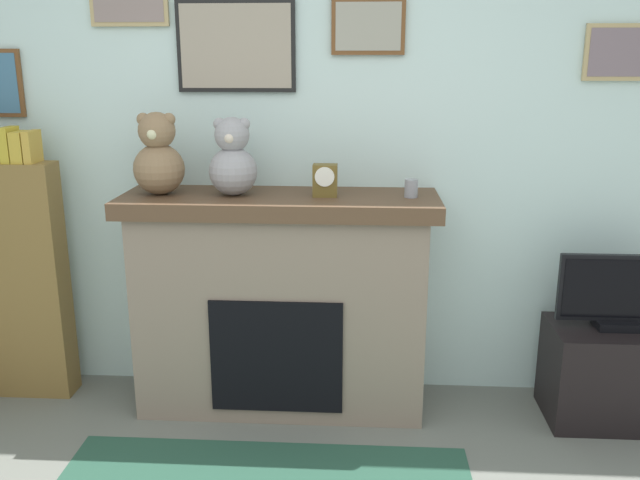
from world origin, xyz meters
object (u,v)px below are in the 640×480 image
(fireplace, at_px, (281,301))
(mantel_clock, at_px, (325,180))
(television, at_px, (620,293))
(teddy_bear_grey, at_px, (158,158))
(candle_jar, at_px, (411,188))
(tv_stand, at_px, (610,374))
(bookshelf, at_px, (17,272))
(teddy_bear_tan, at_px, (233,160))

(fireplace, relative_size, mantel_clock, 10.02)
(fireplace, height_order, television, fireplace)
(television, height_order, mantel_clock, mantel_clock)
(teddy_bear_grey, bearing_deg, mantel_clock, -0.07)
(mantel_clock, bearing_deg, television, -1.98)
(fireplace, bearing_deg, candle_jar, -1.62)
(tv_stand, height_order, teddy_bear_grey, teddy_bear_grey)
(fireplace, relative_size, bookshelf, 1.05)
(candle_jar, bearing_deg, teddy_bear_tan, -179.97)
(fireplace, xyz_separation_m, bookshelf, (-1.37, 0.03, 0.12))
(television, xyz_separation_m, teddy_bear_grey, (-2.20, 0.05, 0.62))
(fireplace, xyz_separation_m, candle_jar, (0.63, -0.02, 0.59))
(tv_stand, bearing_deg, candle_jar, 177.21)
(mantel_clock, xyz_separation_m, teddy_bear_grey, (-0.80, 0.00, 0.10))
(television, height_order, teddy_bear_tan, teddy_bear_tan)
(teddy_bear_grey, bearing_deg, teddy_bear_tan, 0.00)
(tv_stand, xyz_separation_m, mantel_clock, (-1.41, 0.05, 0.94))
(bookshelf, bearing_deg, tv_stand, -1.91)
(fireplace, relative_size, candle_jar, 17.83)
(tv_stand, xyz_separation_m, teddy_bear_tan, (-1.85, 0.05, 1.03))
(candle_jar, distance_m, mantel_clock, 0.41)
(candle_jar, distance_m, teddy_bear_tan, 0.85)
(tv_stand, bearing_deg, mantel_clock, 178.08)
(bookshelf, bearing_deg, teddy_bear_grey, -3.73)
(television, bearing_deg, tv_stand, 90.00)
(bookshelf, height_order, teddy_bear_grey, teddy_bear_grey)
(teddy_bear_tan, bearing_deg, tv_stand, -1.50)
(bookshelf, height_order, mantel_clock, bookshelf)
(television, distance_m, teddy_bear_tan, 1.95)
(candle_jar, relative_size, mantel_clock, 0.56)
(fireplace, height_order, teddy_bear_tan, teddy_bear_tan)
(tv_stand, bearing_deg, bookshelf, 178.09)
(fireplace, relative_size, teddy_bear_grey, 3.89)
(candle_jar, height_order, teddy_bear_grey, teddy_bear_grey)
(teddy_bear_tan, bearing_deg, fireplace, 4.76)
(candle_jar, relative_size, teddy_bear_grey, 0.22)
(mantel_clock, relative_size, teddy_bear_grey, 0.39)
(bookshelf, relative_size, teddy_bear_grey, 3.71)
(television, bearing_deg, bookshelf, 178.06)
(tv_stand, xyz_separation_m, television, (0.00, -0.00, 0.42))
(tv_stand, height_order, television, television)
(candle_jar, xyz_separation_m, teddy_bear_tan, (-0.85, -0.00, 0.12))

